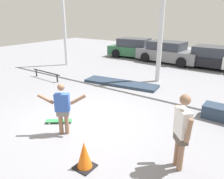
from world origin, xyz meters
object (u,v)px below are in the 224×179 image
(parked_car_grey, at_px, (168,52))
(bystander, at_px, (182,129))
(manual_pad, at_px, (121,83))
(skateboard, at_px, (59,121))
(traffic_cone, at_px, (84,155))
(parked_car_black, at_px, (216,58))
(grind_rail, at_px, (46,73))
(skateboarder, at_px, (63,107))
(parked_car_green, at_px, (135,48))

(parked_car_grey, distance_m, bystander, 11.17)
(manual_pad, bearing_deg, skateboard, -83.00)
(parked_car_grey, distance_m, traffic_cone, 11.79)
(parked_car_black, bearing_deg, parked_car_grey, -178.77)
(skateboard, distance_m, grind_rail, 5.08)
(manual_pad, bearing_deg, parked_car_black, 63.73)
(traffic_cone, bearing_deg, skateboarder, 152.32)
(parked_car_grey, relative_size, bystander, 2.53)
(parked_car_black, bearing_deg, manual_pad, -115.63)
(parked_car_black, relative_size, bystander, 2.54)
(manual_pad, relative_size, grind_rail, 1.69)
(grind_rail, xyz_separation_m, parked_car_grey, (3.56, 7.48, 0.37))
(parked_car_green, bearing_deg, skateboarder, -76.06)
(skateboarder, distance_m, skateboard, 1.02)
(parked_car_black, distance_m, bystander, 10.41)
(skateboard, xyz_separation_m, bystander, (3.73, 0.08, 0.88))
(skateboarder, xyz_separation_m, grind_rail, (-4.77, 3.25, -0.50))
(bystander, bearing_deg, manual_pad, 2.74)
(parked_car_green, relative_size, parked_car_grey, 0.97)
(parked_car_grey, bearing_deg, manual_pad, -84.71)
(parked_car_black, bearing_deg, skateboard, -102.64)
(skateboard, distance_m, traffic_cone, 2.35)
(parked_car_green, bearing_deg, parked_car_grey, -12.45)
(parked_car_green, height_order, parked_car_grey, parked_car_green)
(skateboard, distance_m, parked_car_grey, 10.42)
(manual_pad, relative_size, bystander, 2.07)
(skateboarder, distance_m, parked_car_grey, 10.79)
(parked_car_black, distance_m, traffic_cone, 11.53)
(skateboard, relative_size, parked_car_grey, 0.18)
(skateboarder, xyz_separation_m, manual_pad, (-1.14, 4.69, -0.75))
(skateboard, bearing_deg, skateboarder, -66.17)
(skateboarder, relative_size, grind_rail, 0.70)
(parked_car_green, bearing_deg, traffic_cone, -71.17)
(parked_car_green, xyz_separation_m, traffic_cone, (5.41, -11.81, -0.37))
(parked_car_black, xyz_separation_m, bystander, (1.27, -10.33, 0.30))
(manual_pad, bearing_deg, skateboarder, -76.31)
(parked_car_grey, distance_m, parked_car_black, 3.06)
(skateboard, bearing_deg, parked_car_black, 39.95)
(skateboarder, xyz_separation_m, bystander, (3.12, 0.43, 0.13))
(skateboarder, bearing_deg, parked_car_grey, 63.61)
(skateboarder, distance_m, parked_car_green, 11.74)
(manual_pad, xyz_separation_m, grind_rail, (-3.63, -1.45, 0.25))
(skateboard, height_order, parked_car_grey, parked_car_grey)
(manual_pad, relative_size, parked_car_grey, 0.82)
(skateboarder, height_order, skateboard, skateboarder)
(skateboarder, height_order, parked_car_black, skateboarder)
(skateboard, height_order, bystander, bystander)
(grind_rail, bearing_deg, skateboard, -34.88)
(skateboarder, height_order, parked_car_green, skateboarder)
(parked_car_green, relative_size, bystander, 2.46)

